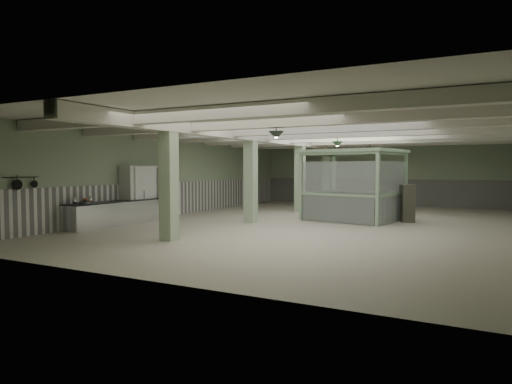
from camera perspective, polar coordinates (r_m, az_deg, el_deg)
The scene contains 33 objects.
floor at distance 17.75m, azimuth 8.01°, elevation -3.92°, with size 20.00×20.00×0.00m, color beige.
ceiling at distance 17.68m, azimuth 8.10°, elevation 7.74°, with size 14.00×20.00×0.02m, color silver.
wall_back at distance 27.24m, azimuth 15.24°, elevation 2.20°, with size 14.00×0.02×3.60m, color #96A685.
wall_front at distance 8.90m, azimuth -14.44°, elevation 0.79°, with size 14.00×0.02×3.60m, color #96A685.
wall_left at distance 21.06m, azimuth -10.17°, elevation 2.06°, with size 0.02×20.00×3.60m, color #96A685.
wainscot_left at distance 21.09m, azimuth -10.09°, elevation -0.80°, with size 0.05×19.90×1.50m, color silver.
wainscot_back at distance 27.25m, azimuth 15.20°, elevation -0.01°, with size 13.90×0.05×1.50m, color silver.
girder at distance 18.66m, azimuth 0.80°, elevation 6.84°, with size 0.45×19.90×0.40m, color silver.
beam_a at distance 10.95m, azimuth -5.57°, elevation 9.76°, with size 13.90×0.35×0.32m, color silver.
beam_b at distance 13.10m, azimuth 0.55°, elevation 8.66°, with size 13.90×0.35×0.32m, color silver.
beam_c at distance 15.35m, azimuth 4.89°, elevation 7.81°, with size 13.90×0.35×0.32m, color silver.
beam_d at distance 17.67m, azimuth 8.09°, elevation 7.16°, with size 13.90×0.35×0.32m, color silver.
beam_e at distance 20.03m, azimuth 10.54°, elevation 6.64°, with size 13.90×0.35×0.32m, color silver.
beam_f at distance 22.42m, azimuth 12.47°, elevation 6.23°, with size 13.90×0.35×0.32m, color silver.
beam_g at distance 24.84m, azimuth 14.02°, elevation 5.89°, with size 13.90×0.35×0.32m, color silver.
column_a at distance 13.57m, azimuth -10.85°, elevation 1.56°, with size 0.42×0.42×3.60m, color #ABC59E.
column_b at distance 17.74m, azimuth -0.67°, elevation 1.94°, with size 0.42×0.42×3.60m, color #ABC59E.
column_c at distance 22.26m, azimuth 5.51°, elevation 2.14°, with size 0.42×0.42×3.60m, color #ABC59E.
column_d at distance 26.00m, azimuth 8.88°, elevation 2.24°, with size 0.42×0.42×3.60m, color #ABC59E.
hook_rail at distance 15.74m, azimuth -27.30°, elevation 1.65°, with size 0.02×0.02×1.20m, color black.
pendant_front at distance 12.84m, azimuth 2.55°, elevation 7.11°, with size 0.44×0.44×0.22m, color #28362A.
pendant_mid at distance 17.96m, azimuth 10.14°, elevation 5.89°, with size 0.44×0.44×0.22m, color #28362A.
pendant_back at distance 22.76m, azimuth 14.01°, elevation 5.23°, with size 0.44×0.44×0.22m, color #28362A.
prep_counter at distance 17.91m, azimuth -16.68°, elevation -2.47°, with size 0.82×4.68×0.91m.
pitcher_near at distance 16.59m, azimuth -21.73°, elevation -1.03°, with size 0.17×0.19×0.25m, color silver, non-canonical shape.
pitcher_far at distance 16.85m, azimuth -20.08°, elevation -0.90°, with size 0.19×0.21×0.27m, color silver, non-canonical shape.
veg_colander at distance 16.63m, azimuth -20.60°, elevation -1.10°, with size 0.42×0.42×0.19m, color #46474C, non-canonical shape.
orange_bowl at distance 16.92m, azimuth -20.36°, elevation -1.19°, with size 0.27×0.27×0.10m, color #B2B2B7.
skillet_near at distance 15.61m, azimuth -27.68°, elevation 0.82°, with size 0.32×0.32×0.04m, color black.
skillet_far at distance 15.94m, azimuth -25.97°, elevation 0.90°, with size 0.23×0.23×0.03m, color black.
walkin_cooler at distance 19.09m, azimuth -13.48°, elevation -0.10°, with size 1.00×2.45×2.25m.
guard_booth at distance 19.03m, azimuth 12.09°, elevation 2.27°, with size 4.05×3.61×2.87m.
filing_cabinet at distance 19.00m, azimuth 18.37°, elevation -1.35°, with size 0.48×0.68×1.48m, color #545446.
Camera 1 is at (6.00, -16.57, 2.13)m, focal length 32.00 mm.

